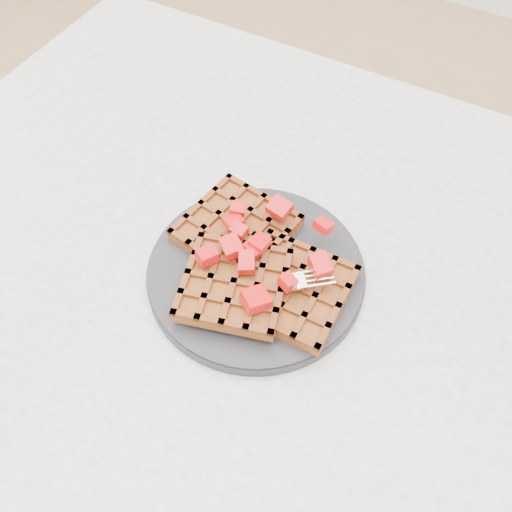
# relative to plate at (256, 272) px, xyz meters

# --- Properties ---
(ground) EXTENTS (4.00, 4.00, 0.00)m
(ground) POSITION_rel_plate_xyz_m (0.09, 0.02, -0.76)
(ground) COLOR tan
(ground) RESTS_ON ground
(table) EXTENTS (1.20, 0.80, 0.75)m
(table) POSITION_rel_plate_xyz_m (0.09, 0.02, -0.12)
(table) COLOR silver
(table) RESTS_ON ground
(plate) EXTENTS (0.25, 0.25, 0.02)m
(plate) POSITION_rel_plate_xyz_m (0.00, 0.00, 0.00)
(plate) COLOR black
(plate) RESTS_ON table
(waffles) EXTENTS (0.22, 0.21, 0.03)m
(waffles) POSITION_rel_plate_xyz_m (0.00, -0.00, 0.02)
(waffles) COLOR brown
(waffles) RESTS_ON plate
(strawberry_pile) EXTENTS (0.15, 0.15, 0.02)m
(strawberry_pile) POSITION_rel_plate_xyz_m (0.00, 0.00, 0.05)
(strawberry_pile) COLOR #AA0005
(strawberry_pile) RESTS_ON waffles
(fork) EXTENTS (0.16, 0.13, 0.02)m
(fork) POSITION_rel_plate_xyz_m (0.03, -0.03, 0.02)
(fork) COLOR silver
(fork) RESTS_ON plate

